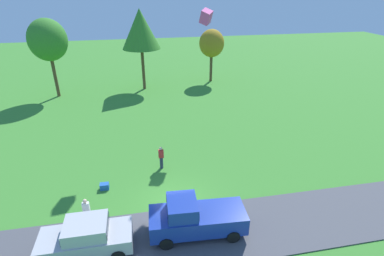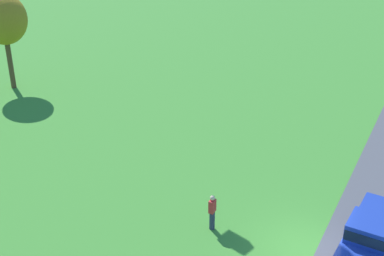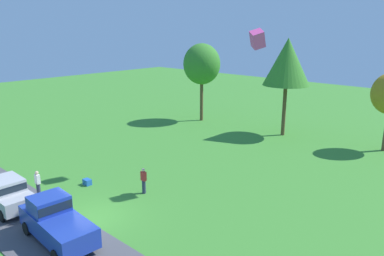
{
  "view_description": "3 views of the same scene",
  "coord_description": "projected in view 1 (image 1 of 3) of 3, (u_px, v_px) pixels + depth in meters",
  "views": [
    {
      "loc": [
        -1.73,
        -14.01,
        12.05
      ],
      "look_at": [
        2.13,
        5.98,
        2.1
      ],
      "focal_mm": 28.0,
      "sensor_mm": 36.0,
      "label": 1
    },
    {
      "loc": [
        -17.89,
        -3.74,
        14.32
      ],
      "look_at": [
        2.1,
        6.48,
        3.31
      ],
      "focal_mm": 50.0,
      "sensor_mm": 36.0,
      "label": 2
    },
    {
      "loc": [
        16.88,
        -10.02,
        10.29
      ],
      "look_at": [
        2.79,
        5.25,
        4.73
      ],
      "focal_mm": 35.0,
      "sensor_mm": 36.0,
      "label": 3
    }
  ],
  "objects": [
    {
      "name": "tree_lone_near",
      "position": [
        140.0,
        29.0,
        34.46
      ],
      "size": [
        4.47,
        4.47,
        9.45
      ],
      "color": "brown",
      "rests_on": "ground"
    },
    {
      "name": "car_pickup_by_flagpole",
      "position": [
        194.0,
        217.0,
        15.5
      ],
      "size": [
        5.1,
        2.28,
        2.14
      ],
      "color": "#1E389E",
      "rests_on": "ground"
    },
    {
      "name": "person_on_lawn",
      "position": [
        87.0,
        212.0,
        16.18
      ],
      "size": [
        0.36,
        0.24,
        1.71
      ],
      "color": "#2D334C",
      "rests_on": "ground"
    },
    {
      "name": "kite_box_near_flag",
      "position": [
        206.0,
        17.0,
        23.07
      ],
      "size": [
        1.11,
        1.34,
        1.35
      ],
      "primitive_type": "cube",
      "rotation": [
        -0.37,
        0.3,
        4.02
      ],
      "color": "#EA4C9E"
    },
    {
      "name": "car_sedan_mid_row",
      "position": [
        86.0,
        237.0,
        14.38
      ],
      "size": [
        4.41,
        1.97,
        1.84
      ],
      "color": "#B7B7BC",
      "rests_on": "ground"
    },
    {
      "name": "pavement_strip",
      "position": [
        183.0,
        236.0,
        15.72
      ],
      "size": [
        36.0,
        4.4,
        0.06
      ],
      "primitive_type": "cube",
      "color": "#4C4C51",
      "rests_on": "ground"
    },
    {
      "name": "tree_far_left",
      "position": [
        48.0,
        40.0,
        32.35
      ],
      "size": [
        4.12,
        4.12,
        8.7
      ],
      "color": "brown",
      "rests_on": "ground"
    },
    {
      "name": "tree_center_back",
      "position": [
        212.0,
        44.0,
        38.34
      ],
      "size": [
        3.2,
        3.2,
        6.76
      ],
      "color": "brown",
      "rests_on": "ground"
    },
    {
      "name": "cooler_box",
      "position": [
        105.0,
        186.0,
        19.29
      ],
      "size": [
        0.56,
        0.4,
        0.4
      ],
      "primitive_type": "cube",
      "color": "blue",
      "rests_on": "ground"
    },
    {
      "name": "person_beside_suv",
      "position": [
        161.0,
        157.0,
        21.19
      ],
      "size": [
        0.36,
        0.24,
        1.71
      ],
      "color": "#2D334C",
      "rests_on": "ground"
    },
    {
      "name": "ground_plane",
      "position": [
        176.0,
        205.0,
        17.94
      ],
      "size": [
        120.0,
        120.0,
        0.0
      ],
      "primitive_type": "plane",
      "color": "#3D842D"
    }
  ]
}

